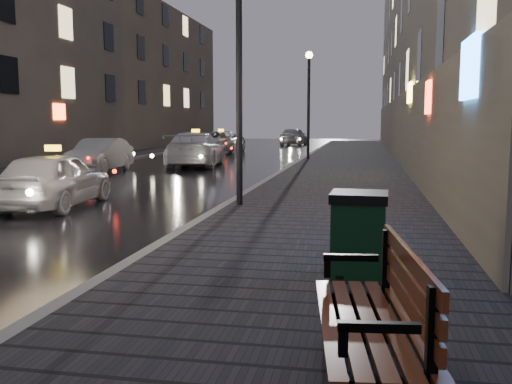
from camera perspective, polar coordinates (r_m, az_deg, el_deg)
ground at (r=8.21m, az=-23.99°, el=-7.84°), size 120.00×120.00×0.00m
sidewalk at (r=27.57m, az=9.27°, el=2.94°), size 4.60×58.00×0.15m
curb at (r=27.74m, az=4.30°, el=3.03°), size 0.20×58.00×0.15m
sidewalk_far at (r=30.60m, az=-15.07°, el=3.19°), size 2.40×58.00×0.15m
curb_far at (r=30.06m, az=-12.84°, el=3.19°), size 0.20×58.00×0.15m
building_near at (r=31.91m, az=15.66°, el=14.89°), size 1.80×50.00×13.00m
building_far_b at (r=32.47m, az=-24.22°, el=15.29°), size 6.00×16.00×14.00m
building_far_c at (r=49.08m, az=-11.14°, el=11.02°), size 6.00×22.00×11.00m
lamp_near at (r=12.87m, az=-1.71°, el=13.60°), size 0.36×0.36×5.28m
lamp_far at (r=28.66m, az=5.30°, el=9.98°), size 0.36×0.36×5.28m
bench at (r=4.19m, az=12.30°, el=-12.26°), size 0.90×2.03×1.00m
trash_bin at (r=7.04m, az=10.22°, el=-4.12°), size 0.70×0.70×1.03m
taxi_near at (r=14.21m, az=-19.52°, el=1.19°), size 1.88×4.03×1.34m
car_left_mid at (r=23.74m, az=-15.37°, el=3.56°), size 1.64×4.13×1.34m
taxi_mid at (r=25.96m, az=-6.03°, el=4.27°), size 2.78×5.52×1.54m
taxi_far at (r=37.41m, az=-3.52°, el=5.03°), size 2.39×5.04×1.39m
car_far at (r=48.19m, az=3.80°, el=5.56°), size 2.13×4.57×1.51m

